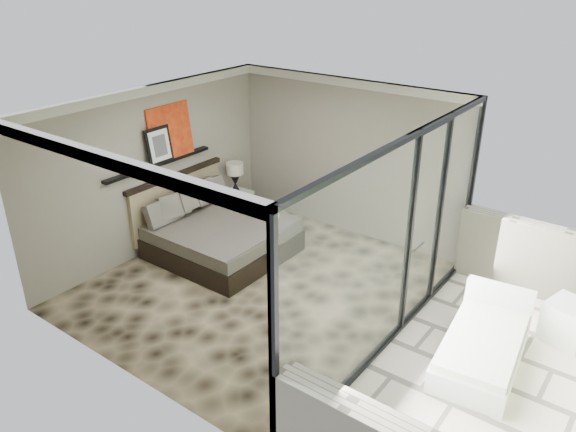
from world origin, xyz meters
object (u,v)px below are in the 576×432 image
Objects in this scene: bed at (217,234)px; table_lamp at (235,174)px; lounger at (483,346)px; ottoman at (568,322)px; nightstand at (236,205)px.

bed is 1.56m from table_lamp.
bed is at bearing 171.87° from lounger.
ottoman is 0.29× the size of lounger.
lounger reaches higher than nightstand.
bed is 4.62m from lounger.
bed is 5.45m from ottoman.
table_lamp is at bearing 177.05° from ottoman.
lounger is (-0.74, -1.09, -0.06)m from ottoman.
bed is 3.58× the size of table_lamp.
table_lamp reaches higher than ottoman.
ottoman reaches higher than nightstand.
table_lamp is at bearing 119.07° from bed.
table_lamp reaches higher than nightstand.
nightstand is 0.27× the size of lounger.
ottoman is at bearing 49.00° from lounger.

